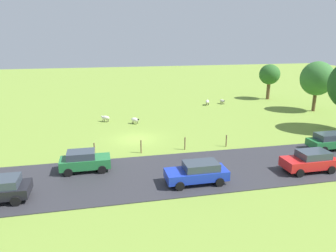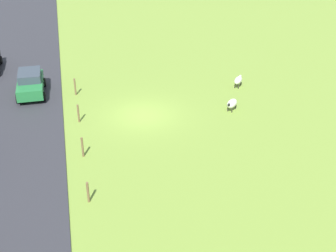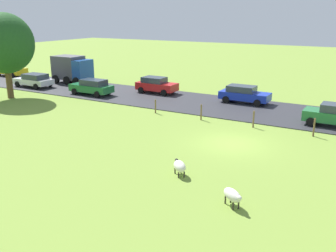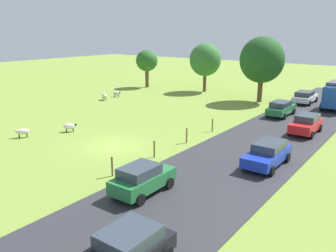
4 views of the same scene
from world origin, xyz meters
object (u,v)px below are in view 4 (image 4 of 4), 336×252
Objects in this scene: sheep_2 at (22,132)px; tree_1 at (205,60)px; tree_0 at (262,60)px; tree_2 at (147,61)px; car_5 at (306,124)px; car_0 at (268,153)px; sheep_0 at (70,126)px; sheep_1 at (117,93)px; car_6 at (125,250)px; sheep_3 at (104,96)px; car_4 at (281,108)px; car_2 at (142,178)px; car_1 at (305,97)px.

tree_1 is at bearing 89.33° from sheep_2.
tree_0 reaches higher than tree_2.
sheep_2 is at bearing -140.78° from car_5.
sheep_0 is at bearing -171.61° from car_0.
tree_1 is at bearing 143.12° from car_5.
sheep_2 is 19.90m from car_0.
sheep_0 is at bearing -86.84° from tree_1.
tree_0 is at bearing -15.03° from tree_1.
car_6 is (25.69, -25.63, 0.39)m from sheep_1.
sheep_3 is 34.25m from car_6.
car_5 reaches higher than sheep_1.
car_0 reaches higher than car_6.
tree_2 is 44.57m from car_6.
tree_0 is (8.18, 23.14, 4.73)m from sheep_0.
car_4 is at bearing 97.89° from car_6.
tree_2 reaches higher than car_2.
sheep_0 reaches higher than sheep_1.
sheep_1 is 36.29m from car_6.
sheep_3 is 0.28× the size of car_0.
tree_1 is 41.05m from car_6.
sheep_3 is 12.41m from tree_2.
sheep_0 is 0.91× the size of sheep_3.
car_0 is 23.22m from car_1.
car_5 is (17.05, 11.86, 0.41)m from sheep_0.
car_0 reaches higher than sheep_0.
sheep_2 is at bearing 172.22° from car_2.
car_1 is 14.10m from car_5.
tree_2 is at bearing 156.78° from car_5.
car_4 reaches higher than sheep_0.
sheep_1 is 24.32m from car_1.
sheep_3 is 0.18× the size of tree_1.
tree_0 is 1.79× the size of car_4.
car_1 is 1.13× the size of car_6.
sheep_2 is 0.95× the size of sheep_3.
sheep_3 reaches higher than sheep_1.
tree_1 reaches higher than car_0.
sheep_1 is at bearing 154.71° from car_0.
tree_1 is at bearing 93.16° from sheep_0.
car_5 reaches higher than car_0.
sheep_2 is 0.17× the size of tree_1.
tree_0 is at bearing 113.65° from car_0.
tree_2 is 1.47× the size of car_6.
sheep_2 is 29.51m from tree_1.
car_4 is 6.51m from car_5.
tree_0 reaches higher than sheep_1.
sheep_0 is 21.44m from car_4.
car_4 is at bearing 105.98° from car_0.
car_5 is (18.82, 15.36, 0.38)m from sheep_2.
tree_0 is (16.96, 8.33, 4.75)m from sheep_1.
sheep_2 is at bearing -90.67° from tree_1.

